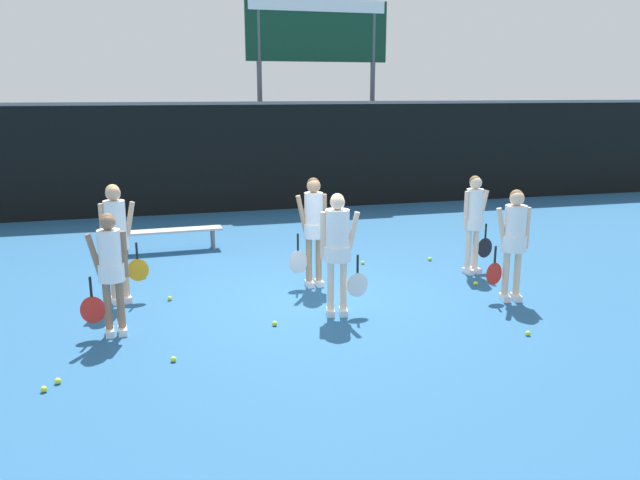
{
  "coord_description": "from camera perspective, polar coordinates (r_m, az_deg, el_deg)",
  "views": [
    {
      "loc": [
        -2.31,
        -8.8,
        3.13
      ],
      "look_at": [
        0.02,
        -0.01,
        0.94
      ],
      "focal_mm": 35.0,
      "sensor_mm": 36.0,
      "label": 1
    }
  ],
  "objects": [
    {
      "name": "tennis_ball_5",
      "position": [
        9.83,
        -13.57,
        -5.21
      ],
      "size": [
        0.07,
        0.07,
        0.07
      ],
      "primitive_type": "sphere",
      "color": "#CCE033",
      "rests_on": "ground_plane"
    },
    {
      "name": "tennis_ball_4",
      "position": [
        10.59,
        14.04,
        -3.87
      ],
      "size": [
        0.07,
        0.07,
        0.07
      ],
      "primitive_type": "sphere",
      "color": "#CCE033",
      "rests_on": "ground_plane"
    },
    {
      "name": "tennis_ball_6",
      "position": [
        7.7,
        -13.25,
        -10.56
      ],
      "size": [
        0.07,
        0.07,
        0.07
      ],
      "primitive_type": "sphere",
      "color": "#CCE033",
      "rests_on": "ground_plane"
    },
    {
      "name": "tennis_ball_1",
      "position": [
        7.56,
        -22.85,
        -11.79
      ],
      "size": [
        0.07,
        0.07,
        0.07
      ],
      "primitive_type": "sphere",
      "color": "#CCE033",
      "rests_on": "ground_plane"
    },
    {
      "name": "scoreboard",
      "position": [
        18.32,
        -0.25,
        17.39
      ],
      "size": [
        4.06,
        0.15,
        5.58
      ],
      "color": "#515156",
      "rests_on": "ground_plane"
    },
    {
      "name": "tennis_ball_7",
      "position": [
        11.93,
        10.02,
        -1.71
      ],
      "size": [
        0.07,
        0.07,
        0.07
      ],
      "primitive_type": "sphere",
      "color": "#CCE033",
      "rests_on": "ground_plane"
    },
    {
      "name": "bench_courtside",
      "position": [
        12.73,
        -13.57,
        0.68
      ],
      "size": [
        2.07,
        0.44,
        0.44
      ],
      "rotation": [
        0.0,
        0.0,
        0.04
      ],
      "color": "#B2B2B7",
      "rests_on": "ground_plane"
    },
    {
      "name": "player_2",
      "position": [
        9.78,
        17.3,
        0.39
      ],
      "size": [
        0.64,
        0.37,
        1.7
      ],
      "rotation": [
        0.0,
        0.0,
        -0.17
      ],
      "color": "beige",
      "rests_on": "ground_plane"
    },
    {
      "name": "tennis_ball_8",
      "position": [
        7.43,
        -23.93,
        -12.36
      ],
      "size": [
        0.07,
        0.07,
        0.07
      ],
      "primitive_type": "sphere",
      "color": "#CCE033",
      "rests_on": "ground_plane"
    },
    {
      "name": "tennis_ball_2",
      "position": [
        8.6,
        -4.17,
        -7.61
      ],
      "size": [
        0.07,
        0.07,
        0.07
      ],
      "primitive_type": "sphere",
      "color": "#CCE033",
      "rests_on": "ground_plane"
    },
    {
      "name": "ground_plane",
      "position": [
        9.62,
        -0.13,
        -5.45
      ],
      "size": [
        140.0,
        140.0,
        0.0
      ],
      "primitive_type": "plane",
      "color": "#235684"
    },
    {
      "name": "fence_windscreen",
      "position": [
        16.54,
        -6.82,
        7.57
      ],
      "size": [
        60.0,
        0.08,
        2.85
      ],
      "color": "black",
      "rests_on": "ground_plane"
    },
    {
      "name": "player_5",
      "position": [
        11.08,
        13.92,
        2.08
      ],
      "size": [
        0.62,
        0.34,
        1.72
      ],
      "rotation": [
        0.0,
        0.0,
        0.18
      ],
      "color": "beige",
      "rests_on": "ground_plane"
    },
    {
      "name": "player_0",
      "position": [
        8.45,
        -18.63,
        -2.23
      ],
      "size": [
        0.63,
        0.34,
        1.62
      ],
      "rotation": [
        0.0,
        0.0,
        0.08
      ],
      "color": "#8C664C",
      "rests_on": "ground_plane"
    },
    {
      "name": "player_3",
      "position": [
        9.69,
        -18.11,
        0.6
      ],
      "size": [
        0.65,
        0.36,
        1.8
      ],
      "rotation": [
        0.0,
        0.0,
        0.2
      ],
      "color": "tan",
      "rests_on": "ground_plane"
    },
    {
      "name": "tennis_ball_0",
      "position": [
        8.68,
        18.49,
        -8.09
      ],
      "size": [
        0.07,
        0.07,
        0.07
      ],
      "primitive_type": "sphere",
      "color": "#CCE033",
      "rests_on": "ground_plane"
    },
    {
      "name": "player_1",
      "position": [
        8.71,
        1.63,
        -0.35
      ],
      "size": [
        0.67,
        0.39,
        1.75
      ],
      "rotation": [
        0.0,
        0.0,
        -0.19
      ],
      "color": "beige",
      "rests_on": "ground_plane"
    },
    {
      "name": "player_4",
      "position": [
        10.02,
        -0.62,
        1.58
      ],
      "size": [
        0.64,
        0.34,
        1.78
      ],
      "rotation": [
        0.0,
        0.0,
        0.01
      ],
      "color": "tan",
      "rests_on": "ground_plane"
    },
    {
      "name": "tennis_ball_3",
      "position": [
        11.54,
        3.94,
        -2.07
      ],
      "size": [
        0.06,
        0.06,
        0.06
      ],
      "primitive_type": "sphere",
      "color": "#CCE033",
      "rests_on": "ground_plane"
    },
    {
      "name": "tennis_ball_9",
      "position": [
        11.06,
        -15.8,
        -3.24
      ],
      "size": [
        0.07,
        0.07,
        0.07
      ],
      "primitive_type": "sphere",
      "color": "#CCE033",
      "rests_on": "ground_plane"
    }
  ]
}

